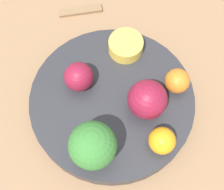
{
  "coord_description": "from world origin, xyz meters",
  "views": [
    {
      "loc": [
        -0.04,
        -0.19,
        0.49
      ],
      "look_at": [
        0.0,
        0.0,
        0.06
      ],
      "focal_mm": 50.0,
      "sensor_mm": 36.0,
      "label": 1
    }
  ],
  "objects_px": {
    "orange_back": "(162,141)",
    "spoon": "(81,11)",
    "apple_red": "(147,99)",
    "apple_green": "(79,77)",
    "bowl": "(112,101)",
    "small_cup": "(126,46)",
    "orange_front": "(177,80)",
    "broccoli": "(93,145)"
  },
  "relations": [
    {
      "from": "broccoli",
      "to": "orange_front",
      "type": "distance_m",
      "value": 0.17
    },
    {
      "from": "apple_green",
      "to": "broccoli",
      "type": "bearing_deg",
      "value": -88.39
    },
    {
      "from": "orange_front",
      "to": "orange_back",
      "type": "distance_m",
      "value": 0.1
    },
    {
      "from": "small_cup",
      "to": "spoon",
      "type": "bearing_deg",
      "value": 117.33
    },
    {
      "from": "apple_red",
      "to": "apple_green",
      "type": "bearing_deg",
      "value": 147.26
    },
    {
      "from": "apple_red",
      "to": "apple_green",
      "type": "height_order",
      "value": "apple_red"
    },
    {
      "from": "apple_green",
      "to": "orange_back",
      "type": "bearing_deg",
      "value": -50.4
    },
    {
      "from": "apple_red",
      "to": "apple_green",
      "type": "xyz_separation_m",
      "value": [
        -0.09,
        0.06,
        -0.01
      ]
    },
    {
      "from": "orange_back",
      "to": "small_cup",
      "type": "bearing_deg",
      "value": 95.33
    },
    {
      "from": "small_cup",
      "to": "spoon",
      "type": "distance_m",
      "value": 0.14
    },
    {
      "from": "apple_green",
      "to": "small_cup",
      "type": "xyz_separation_m",
      "value": [
        0.08,
        0.05,
        -0.01
      ]
    },
    {
      "from": "bowl",
      "to": "apple_green",
      "type": "bearing_deg",
      "value": 143.0
    },
    {
      "from": "orange_front",
      "to": "orange_back",
      "type": "relative_size",
      "value": 0.99
    },
    {
      "from": "broccoli",
      "to": "spoon",
      "type": "height_order",
      "value": "broccoli"
    },
    {
      "from": "apple_red",
      "to": "orange_front",
      "type": "relative_size",
      "value": 1.53
    },
    {
      "from": "apple_red",
      "to": "small_cup",
      "type": "xyz_separation_m",
      "value": [
        -0.01,
        0.11,
        -0.02
      ]
    },
    {
      "from": "apple_red",
      "to": "orange_front",
      "type": "distance_m",
      "value": 0.06
    },
    {
      "from": "small_cup",
      "to": "spoon",
      "type": "height_order",
      "value": "small_cup"
    },
    {
      "from": "bowl",
      "to": "apple_red",
      "type": "xyz_separation_m",
      "value": [
        0.05,
        -0.03,
        0.04
      ]
    },
    {
      "from": "orange_front",
      "to": "orange_back",
      "type": "xyz_separation_m",
      "value": [
        -0.05,
        -0.09,
        0.0
      ]
    },
    {
      "from": "bowl",
      "to": "apple_red",
      "type": "relative_size",
      "value": 4.38
    },
    {
      "from": "apple_red",
      "to": "small_cup",
      "type": "relative_size",
      "value": 1.04
    },
    {
      "from": "apple_red",
      "to": "bowl",
      "type": "bearing_deg",
      "value": 151.75
    },
    {
      "from": "apple_red",
      "to": "orange_back",
      "type": "bearing_deg",
      "value": -83.13
    },
    {
      "from": "apple_green",
      "to": "bowl",
      "type": "bearing_deg",
      "value": -37.0
    },
    {
      "from": "apple_red",
      "to": "broccoli",
      "type": "bearing_deg",
      "value": -147.32
    },
    {
      "from": "apple_red",
      "to": "orange_back",
      "type": "relative_size",
      "value": 1.51
    },
    {
      "from": "bowl",
      "to": "orange_back",
      "type": "height_order",
      "value": "orange_back"
    },
    {
      "from": "broccoli",
      "to": "apple_green",
      "type": "distance_m",
      "value": 0.12
    },
    {
      "from": "orange_back",
      "to": "spoon",
      "type": "height_order",
      "value": "orange_back"
    },
    {
      "from": "bowl",
      "to": "broccoli",
      "type": "xyz_separation_m",
      "value": [
        -0.04,
        -0.08,
        0.06
      ]
    },
    {
      "from": "small_cup",
      "to": "bowl",
      "type": "bearing_deg",
      "value": -115.47
    },
    {
      "from": "spoon",
      "to": "orange_front",
      "type": "bearing_deg",
      "value": -58.1
    },
    {
      "from": "apple_green",
      "to": "spoon",
      "type": "distance_m",
      "value": 0.17
    },
    {
      "from": "broccoli",
      "to": "small_cup",
      "type": "relative_size",
      "value": 1.42
    },
    {
      "from": "broccoli",
      "to": "spoon",
      "type": "distance_m",
      "value": 0.29
    },
    {
      "from": "small_cup",
      "to": "broccoli",
      "type": "bearing_deg",
      "value": -116.18
    },
    {
      "from": "apple_green",
      "to": "small_cup",
      "type": "bearing_deg",
      "value": 29.59
    },
    {
      "from": "orange_front",
      "to": "broccoli",
      "type": "bearing_deg",
      "value": -149.81
    },
    {
      "from": "broccoli",
      "to": "apple_green",
      "type": "relative_size",
      "value": 1.76
    },
    {
      "from": "bowl",
      "to": "small_cup",
      "type": "relative_size",
      "value": 4.58
    },
    {
      "from": "broccoli",
      "to": "spoon",
      "type": "relative_size",
      "value": 0.99
    }
  ]
}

